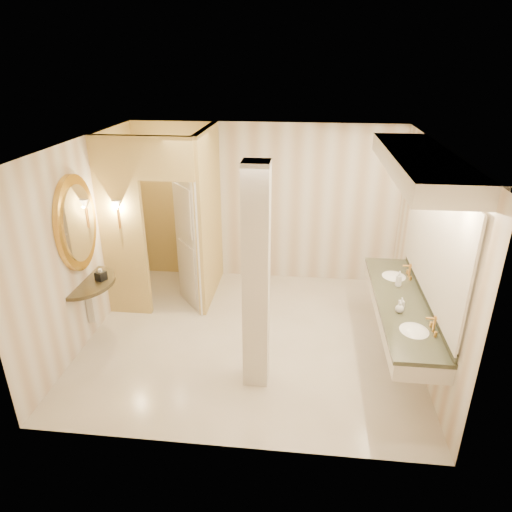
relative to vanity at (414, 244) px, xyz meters
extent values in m
plane|color=beige|center=(-1.98, 0.29, -1.63)|extent=(4.50, 4.50, 0.00)
plane|color=silver|center=(-1.98, 0.29, 1.07)|extent=(4.50, 4.50, 0.00)
cube|color=beige|center=(-1.98, 2.29, -0.28)|extent=(4.50, 0.02, 2.70)
cube|color=beige|center=(-1.98, -1.71, -0.28)|extent=(4.50, 0.02, 2.70)
cube|color=beige|center=(-4.23, 0.29, -0.28)|extent=(0.02, 4.00, 2.70)
cube|color=beige|center=(0.27, 0.29, -0.28)|extent=(0.02, 4.00, 2.70)
cube|color=#D9B872|center=(-2.78, 1.54, -0.28)|extent=(0.10, 1.50, 2.70)
cube|color=#D9B872|center=(-3.90, 0.79, -0.28)|extent=(0.65, 0.10, 2.70)
cube|color=#D9B872|center=(-3.18, 0.79, 0.77)|extent=(0.80, 0.10, 0.60)
cube|color=beige|center=(-3.03, 1.11, -0.58)|extent=(0.54, 0.66, 2.10)
cylinder|color=gold|center=(-3.90, 0.72, -0.08)|extent=(0.03, 0.03, 0.30)
cone|color=beige|center=(-3.90, 0.72, 0.12)|extent=(0.14, 0.14, 0.14)
cube|color=beige|center=(-0.03, 0.00, -0.90)|extent=(0.60, 2.52, 0.24)
cube|color=black|center=(-0.03, 0.00, -0.78)|extent=(0.64, 2.56, 0.05)
cube|color=black|center=(0.25, 0.00, -0.71)|extent=(0.03, 2.52, 0.10)
ellipsoid|color=white|center=(-0.03, -0.68, -0.80)|extent=(0.40, 0.44, 0.15)
cylinder|color=gold|center=(0.17, -0.68, -0.67)|extent=(0.03, 0.03, 0.22)
ellipsoid|color=white|center=(-0.03, 0.68, -0.80)|extent=(0.40, 0.44, 0.15)
cylinder|color=gold|center=(0.17, 0.68, -0.67)|extent=(0.03, 0.03, 0.22)
cube|color=white|center=(0.25, 0.00, 0.07)|extent=(0.03, 2.52, 1.40)
cube|color=beige|center=(-0.03, 0.00, 0.96)|extent=(0.75, 2.72, 0.22)
cylinder|color=black|center=(-4.21, 0.07, -0.78)|extent=(0.97, 0.97, 0.05)
cube|color=beige|center=(-4.17, 0.07, -1.08)|extent=(0.10, 0.10, 0.60)
cylinder|color=gold|center=(-4.19, 0.07, 0.07)|extent=(0.07, 0.97, 0.97)
cylinder|color=white|center=(-4.15, 0.07, 0.07)|extent=(0.02, 0.78, 0.78)
cube|color=beige|center=(-1.80, -0.61, -0.28)|extent=(0.29, 0.29, 2.70)
cube|color=black|center=(-3.99, 0.13, -0.69)|extent=(0.16, 0.16, 0.12)
imported|color=white|center=(-3.08, 2.04, -1.22)|extent=(0.61, 0.88, 0.82)
imported|color=beige|center=(-0.08, -0.18, -0.69)|extent=(0.07, 0.07, 0.13)
imported|color=silver|center=(-0.13, -0.30, -0.69)|extent=(0.10, 0.10, 0.13)
imported|color=#C6B28C|center=(-0.03, 0.38, -0.65)|extent=(0.09, 0.09, 0.22)
camera|label=1|loc=(-1.30, -5.13, 2.04)|focal=32.00mm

